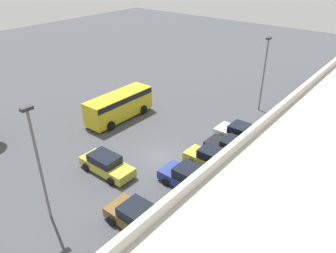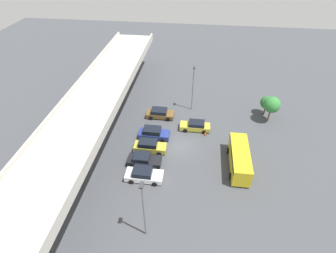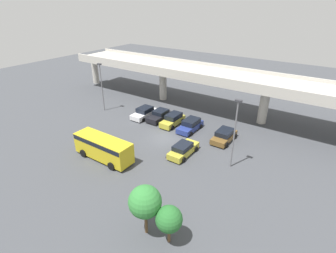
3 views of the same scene
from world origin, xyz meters
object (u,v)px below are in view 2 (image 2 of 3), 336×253
object	(u,v)px
parked_car_1	(144,160)
parked_car_0	(144,175)
parked_car_3	(153,133)
shuttle_bus	(240,158)
parked_car_2	(150,146)
lamp_post_near_aisle	(144,207)
parked_car_4	(195,126)
traffic_cone	(205,133)
tree_front_left	(272,105)
tree_front_right	(267,102)
lamp_post_mid_lot	(193,85)
parked_car_5	(160,113)

from	to	relation	value
parked_car_1	parked_car_0	bearing A→B (deg)	-78.56
parked_car_3	shuttle_bus	world-z (taller)	shuttle_bus
parked_car_2	parked_car_0	bearing A→B (deg)	-87.60
parked_car_2	lamp_post_near_aisle	xyz separation A→B (m)	(-12.62, -1.91, 3.84)
parked_car_4	traffic_cone	bearing A→B (deg)	143.25
parked_car_1	parked_car_2	xyz separation A→B (m)	(2.67, -0.30, 0.09)
tree_front_left	tree_front_right	size ratio (longest dim) A/B	1.33
traffic_cone	lamp_post_near_aisle	bearing A→B (deg)	160.93
tree_front_right	traffic_cone	size ratio (longest dim) A/B	4.81
shuttle_bus	tree_front_left	size ratio (longest dim) A/B	1.68
parked_car_3	lamp_post_mid_lot	world-z (taller)	lamp_post_mid_lot
parked_car_3	lamp_post_mid_lot	xyz separation A→B (m)	(8.32, -5.31, 3.93)
tree_front_left	traffic_cone	bearing A→B (deg)	115.78
lamp_post_mid_lot	traffic_cone	distance (m)	8.50
parked_car_3	tree_front_left	bearing A→B (deg)	19.48
shuttle_bus	tree_front_left	bearing A→B (deg)	-27.48
parked_car_3	tree_front_right	size ratio (longest dim) A/B	1.38
parked_car_2	lamp_post_near_aisle	distance (m)	13.33
shuttle_bus	lamp_post_near_aisle	xyz separation A→B (m)	(-11.07, 10.36, 3.04)
shuttle_bus	lamp_post_mid_lot	xyz separation A→B (m)	(12.92, 6.91, 3.08)
parked_car_5	shuttle_bus	xyz separation A→B (m)	(-9.86, -12.04, 0.87)
parked_car_3	parked_car_2	bearing A→B (deg)	-90.80
parked_car_1	lamp_post_near_aisle	bearing A→B (deg)	-77.46
parked_car_5	lamp_post_mid_lot	bearing A→B (deg)	30.78
parked_car_5	lamp_post_near_aisle	size ratio (longest dim) A/B	0.57
tree_front_left	parked_car_0	bearing A→B (deg)	129.54
traffic_cone	tree_front_right	bearing A→B (deg)	-54.95
parked_car_2	parked_car_5	world-z (taller)	parked_car_2
lamp_post_mid_lot	tree_front_left	xyz separation A→B (m)	(-1.98, -12.60, -1.50)
traffic_cone	parked_car_0	bearing A→B (deg)	142.05
parked_car_2	lamp_post_mid_lot	xyz separation A→B (m)	(11.36, -5.35, 3.88)
parked_car_3	tree_front_right	world-z (taller)	tree_front_right
lamp_post_near_aisle	tree_front_right	size ratio (longest dim) A/B	2.35
parked_car_3	parked_car_5	distance (m)	5.27
parked_car_1	parked_car_4	world-z (taller)	parked_car_1
parked_car_4	tree_front_left	size ratio (longest dim) A/B	1.04
parked_car_0	lamp_post_near_aisle	distance (m)	8.50
parked_car_0	tree_front_right	bearing A→B (deg)	43.67
lamp_post_mid_lot	parked_car_0	bearing A→B (deg)	162.84
parked_car_2	lamp_post_near_aisle	bearing A→B (deg)	-81.39
parked_car_1	parked_car_3	world-z (taller)	parked_car_3
parked_car_3	lamp_post_near_aisle	distance (m)	16.25
parked_car_4	tree_front_right	bearing A→B (deg)	-153.36
parked_car_0	parked_car_5	xyz separation A→B (m)	(13.57, -0.00, -0.01)
parked_car_5	tree_front_left	size ratio (longest dim) A/B	1.01
parked_car_5	lamp_post_near_aisle	distance (m)	21.36
lamp_post_mid_lot	traffic_cone	size ratio (longest dim) A/B	11.40
lamp_post_mid_lot	parked_car_5	bearing A→B (deg)	120.78
parked_car_0	tree_front_left	size ratio (longest dim) A/B	1.06
parked_car_0	parked_car_3	distance (m)	8.31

